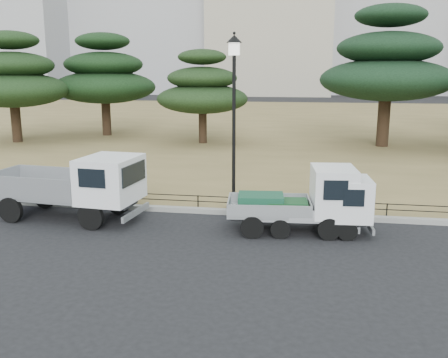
% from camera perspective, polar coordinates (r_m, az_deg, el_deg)
% --- Properties ---
extents(ground, '(220.00, 220.00, 0.00)m').
position_cam_1_polar(ground, '(13.81, -1.41, -7.04)').
color(ground, black).
extents(lawn, '(120.00, 56.00, 0.15)m').
position_cam_1_polar(lawn, '(43.69, 6.38, 6.36)').
color(lawn, olive).
rests_on(lawn, ground).
extents(curb, '(120.00, 0.25, 0.16)m').
position_cam_1_polar(curb, '(16.22, 0.36, -3.76)').
color(curb, gray).
rests_on(curb, ground).
extents(truck_large, '(4.82, 2.28, 2.03)m').
position_cam_1_polar(truck_large, '(16.14, -16.72, -0.53)').
color(truck_large, black).
rests_on(truck_large, ground).
extents(truck_kei_front, '(3.72, 1.88, 1.90)m').
position_cam_1_polar(truck_kei_front, '(14.46, 8.87, -2.38)').
color(truck_kei_front, black).
rests_on(truck_kei_front, ground).
extents(truck_kei_rear, '(3.20, 1.56, 1.63)m').
position_cam_1_polar(truck_kei_rear, '(14.46, 11.29, -3.01)').
color(truck_kei_rear, black).
rests_on(truck_kei_rear, ground).
extents(street_lamp, '(0.49, 0.49, 5.49)m').
position_cam_1_polar(street_lamp, '(15.87, 1.15, 9.74)').
color(street_lamp, black).
rests_on(street_lamp, lawn).
extents(pipe_fence, '(38.00, 0.04, 0.40)m').
position_cam_1_polar(pipe_fence, '(16.27, 0.45, -2.40)').
color(pipe_fence, black).
rests_on(pipe_fence, lawn).
extents(tarp_pile, '(1.43, 1.11, 0.89)m').
position_cam_1_polar(tarp_pile, '(19.08, -21.24, -0.84)').
color(tarp_pile, '#172AB2').
rests_on(tarp_pile, lawn).
extents(pine_west_far, '(6.70, 6.70, 6.77)m').
position_cam_1_polar(pine_west_far, '(33.82, -23.04, 10.50)').
color(pine_west_far, black).
rests_on(pine_west_far, lawn).
extents(pine_west_near, '(6.90, 6.90, 6.90)m').
position_cam_1_polar(pine_west_near, '(35.53, -13.52, 11.29)').
color(pine_west_near, black).
rests_on(pine_west_near, lawn).
extents(pine_center_left, '(5.58, 5.58, 5.67)m').
position_cam_1_polar(pine_center_left, '(30.83, -2.48, 10.19)').
color(pine_center_left, black).
rests_on(pine_center_left, lawn).
extents(pine_center_right, '(7.62, 7.62, 8.08)m').
position_cam_1_polar(pine_center_right, '(30.87, 18.15, 12.22)').
color(pine_center_right, black).
rests_on(pine_center_right, lawn).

